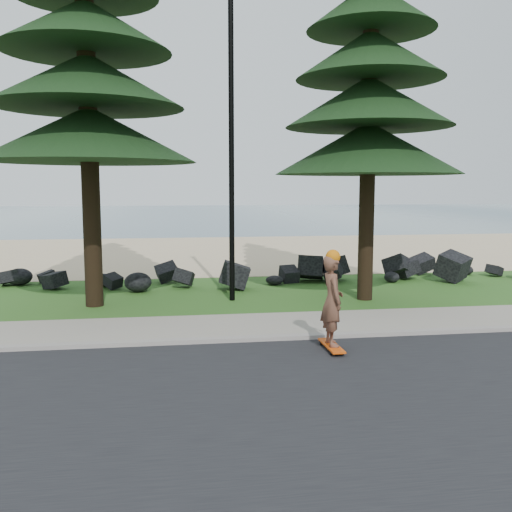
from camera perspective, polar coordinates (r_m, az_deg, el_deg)
The scene contains 9 objects.
ground at distance 12.00m, azimuth -0.77°, elevation -7.41°, with size 160.00×160.00×0.00m, color #2B5B1C.
road at distance 7.78m, azimuth 3.83°, elevation -15.48°, with size 160.00×7.00×0.02m, color black.
kerb at distance 11.13m, azimuth -0.14°, elevation -8.30°, with size 160.00×0.20×0.10m, color gray.
sidewalk at distance 12.19m, azimuth -0.90°, elevation -7.00°, with size 160.00×2.00×0.08m, color gray.
beach_sand at distance 26.24m, azimuth -5.00°, elevation 0.41°, with size 160.00×15.00×0.01m, color tan.
ocean at distance 62.61m, azimuth -7.03°, elevation 4.17°, with size 160.00×58.00×0.01m, color #395B6E.
seawall_boulders at distance 17.45m, azimuth -3.23°, elevation -2.89°, with size 60.00×2.40×1.10m, color black, non-canonical shape.
lamp_post at distance 14.85m, azimuth -2.48°, elevation 11.41°, with size 0.25×0.14×8.14m.
skateboarder at distance 10.41m, azimuth 7.62°, elevation -4.46°, with size 0.40×0.99×1.84m.
Camera 1 is at (-1.55, -11.52, 2.98)m, focal length 40.00 mm.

